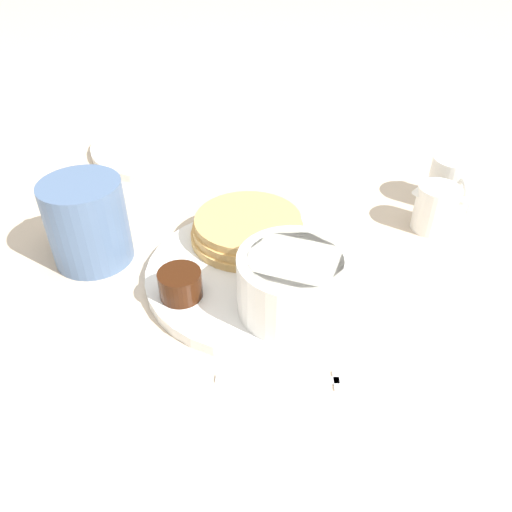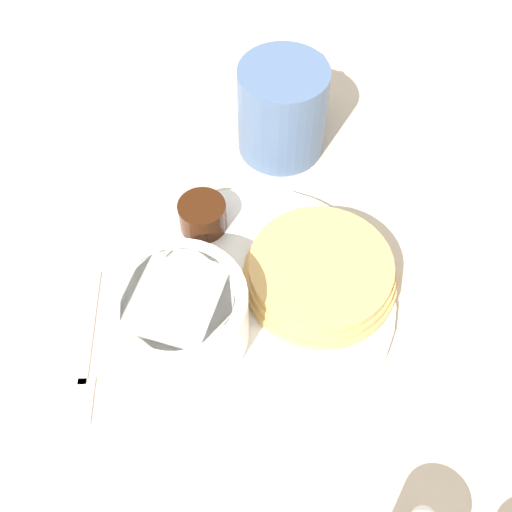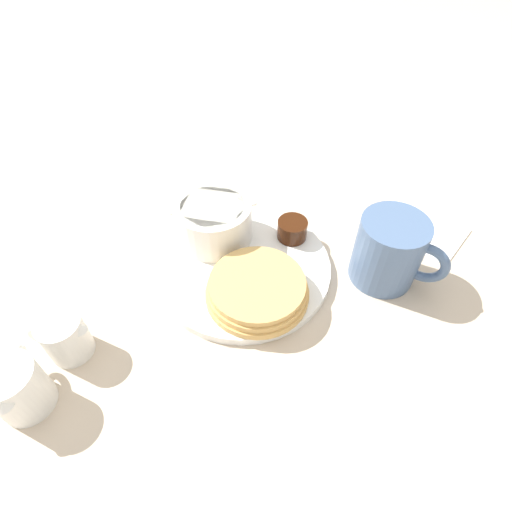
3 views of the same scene
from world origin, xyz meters
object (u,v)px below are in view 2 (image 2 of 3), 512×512
coffee_mug (284,109)px  fork (85,362)px  plate (254,299)px  bowl (179,315)px

coffee_mug → fork: (0.29, 0.03, -0.04)m
plate → bowl: bowl is taller
bowl → fork: bearing=-36.1°
coffee_mug → fork: 0.29m
plate → fork: (0.13, -0.07, -0.00)m
bowl → fork: 0.09m
plate → fork: 0.14m
bowl → fork: (0.06, -0.05, -0.04)m
plate → coffee_mug: 0.19m
plate → coffee_mug: coffee_mug is taller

